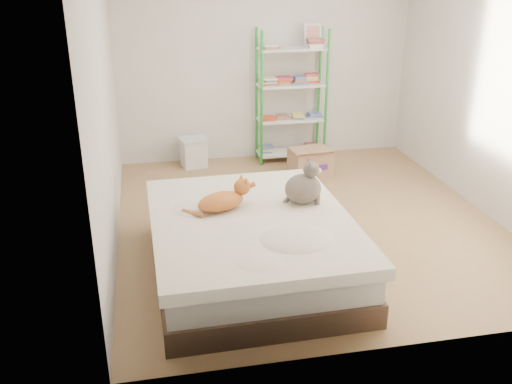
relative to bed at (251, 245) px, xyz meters
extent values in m
cube|color=#9D6E4A|center=(0.76, 0.91, -0.26)|extent=(3.80, 4.20, 0.01)
cube|color=silver|center=(0.76, 3.01, 1.04)|extent=(3.80, 0.01, 2.60)
cube|color=silver|center=(0.76, -1.19, 1.04)|extent=(3.80, 0.01, 2.60)
cube|color=silver|center=(-1.14, 0.91, 1.04)|extent=(0.01, 4.20, 2.60)
cube|color=silver|center=(2.66, 0.91, 1.04)|extent=(0.01, 4.20, 2.60)
cube|color=#443125|center=(0.00, 0.00, -0.16)|extent=(1.64, 2.03, 0.20)
cube|color=silver|center=(0.00, 0.00, 0.05)|extent=(1.59, 1.97, 0.22)
cube|color=silver|center=(0.00, 0.00, 0.21)|extent=(1.67, 2.07, 0.10)
cylinder|color=green|center=(0.64, 2.63, 0.59)|extent=(0.04, 0.04, 1.70)
cylinder|color=green|center=(0.64, 2.95, 0.59)|extent=(0.04, 0.04, 1.70)
cylinder|color=green|center=(1.48, 2.63, 0.59)|extent=(0.04, 0.04, 1.70)
cylinder|color=green|center=(1.48, 2.95, 0.59)|extent=(0.04, 0.04, 1.70)
cube|color=silver|center=(1.06, 2.79, -0.16)|extent=(0.86, 0.34, 0.02)
cube|color=silver|center=(1.06, 2.79, 0.29)|extent=(0.86, 0.34, 0.02)
cube|color=silver|center=(1.06, 2.79, 0.74)|extent=(0.86, 0.34, 0.02)
cube|color=silver|center=(1.06, 2.79, 1.19)|extent=(0.86, 0.34, 0.02)
cube|color=#AB3A43|center=(0.76, 2.79, -0.10)|extent=(0.20, 0.16, 0.09)
cube|color=#AB3A43|center=(1.36, 2.79, -0.10)|extent=(0.20, 0.16, 0.09)
cube|color=#AB3A43|center=(0.76, 2.79, 0.35)|extent=(0.20, 0.16, 0.09)
cube|color=#AB3A43|center=(0.96, 2.79, 0.35)|extent=(0.20, 0.16, 0.09)
cube|color=#AB3A43|center=(1.16, 2.79, 0.35)|extent=(0.20, 0.16, 0.09)
cube|color=#AB3A43|center=(1.36, 2.79, 0.35)|extent=(0.20, 0.16, 0.09)
cube|color=#AB3A43|center=(0.76, 2.79, 0.80)|extent=(0.20, 0.16, 0.09)
cube|color=#AB3A43|center=(0.96, 2.79, 0.80)|extent=(0.20, 0.16, 0.09)
cube|color=#AB3A43|center=(1.16, 2.79, 0.80)|extent=(0.20, 0.16, 0.09)
cube|color=#AB3A43|center=(1.36, 2.79, 0.80)|extent=(0.20, 0.16, 0.09)
cube|color=#AB3A43|center=(0.76, 2.79, 1.25)|extent=(0.20, 0.16, 0.09)
cube|color=#AB3A43|center=(1.36, 2.79, 1.25)|extent=(0.20, 0.16, 0.09)
cube|color=silver|center=(1.33, 2.84, 1.34)|extent=(0.22, 0.07, 0.28)
cube|color=red|center=(1.33, 2.83, 1.34)|extent=(0.17, 0.05, 0.22)
cube|color=#A2835A|center=(1.15, 2.17, -0.09)|extent=(0.51, 0.43, 0.33)
cube|color=#55287E|center=(1.13, 1.97, -0.10)|extent=(0.28, 0.04, 0.07)
cube|color=#A2835A|center=(1.15, 1.98, 0.07)|extent=(0.49, 0.20, 0.11)
cube|color=silver|center=(-0.22, 2.76, -0.09)|extent=(0.34, 0.31, 0.35)
cube|color=silver|center=(-0.22, 2.76, 0.10)|extent=(0.37, 0.34, 0.03)
camera|label=1|loc=(-0.79, -4.19, 2.27)|focal=40.00mm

